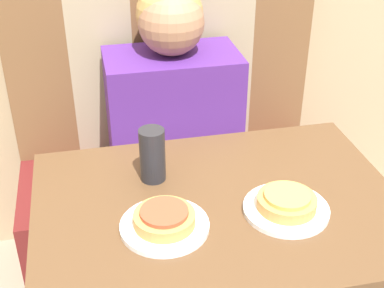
# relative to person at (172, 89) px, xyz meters

# --- Properties ---
(booth_seat) EXTENTS (1.05, 0.48, 0.44)m
(booth_seat) POSITION_rel_person_xyz_m (0.00, -0.00, -0.52)
(booth_seat) COLOR #5B1919
(booth_seat) RESTS_ON ground_plane
(booth_backrest) EXTENTS (1.05, 0.09, 0.62)m
(booth_backrest) POSITION_rel_person_xyz_m (0.00, 0.19, 0.01)
(booth_backrest) COLOR brown
(booth_backrest) RESTS_ON booth_seat
(dining_table) EXTENTS (0.84, 0.61, 0.72)m
(dining_table) POSITION_rel_person_xyz_m (0.00, -0.59, -0.13)
(dining_table) COLOR brown
(dining_table) RESTS_ON ground_plane
(person) EXTENTS (0.42, 0.25, 0.64)m
(person) POSITION_rel_person_xyz_m (0.00, 0.00, 0.00)
(person) COLOR #4C237A
(person) RESTS_ON booth_seat
(plate_left) EXTENTS (0.19, 0.19, 0.01)m
(plate_left) POSITION_rel_person_xyz_m (-0.14, -0.66, -0.01)
(plate_left) COLOR white
(plate_left) RESTS_ON dining_table
(plate_right) EXTENTS (0.19, 0.19, 0.01)m
(plate_right) POSITION_rel_person_xyz_m (0.14, -0.66, -0.01)
(plate_right) COLOR white
(plate_right) RESTS_ON dining_table
(pizza_left) EXTENTS (0.13, 0.13, 0.04)m
(pizza_left) POSITION_rel_person_xyz_m (-0.14, -0.66, 0.01)
(pizza_left) COLOR #C68E47
(pizza_left) RESTS_ON plate_left
(pizza_right) EXTENTS (0.13, 0.13, 0.04)m
(pizza_right) POSITION_rel_person_xyz_m (0.14, -0.66, 0.01)
(pizza_right) COLOR #C68E47
(pizza_right) RESTS_ON plate_right
(drinking_cup) EXTENTS (0.06, 0.06, 0.13)m
(drinking_cup) POSITION_rel_person_xyz_m (-0.13, -0.46, 0.05)
(drinking_cup) COLOR #232328
(drinking_cup) RESTS_ON dining_table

